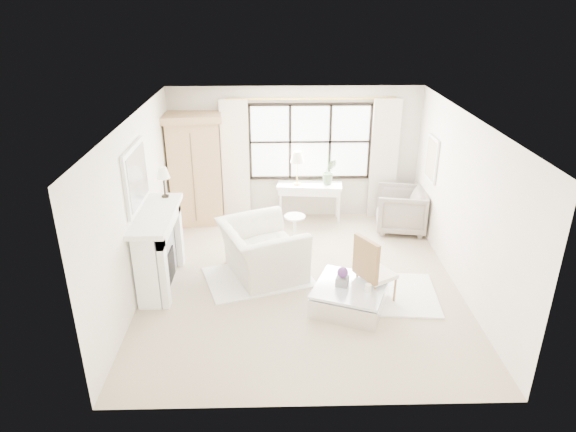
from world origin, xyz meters
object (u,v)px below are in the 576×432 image
at_px(club_armchair, 262,250).
at_px(coffee_table, 350,297).
at_px(armoire, 195,169).
at_px(console_table, 309,202).

height_order(club_armchair, coffee_table, club_armchair).
bearing_deg(armoire, club_armchair, -65.32).
bearing_deg(armoire, coffee_table, -57.46).
height_order(armoire, club_armchair, armoire).
bearing_deg(console_table, club_armchair, -106.92).
distance_m(armoire, console_table, 2.39).
bearing_deg(club_armchair, armoire, 9.31).
height_order(console_table, club_armchair, club_armchair).
height_order(armoire, console_table, armoire).
bearing_deg(club_armchair, coffee_table, -150.90).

